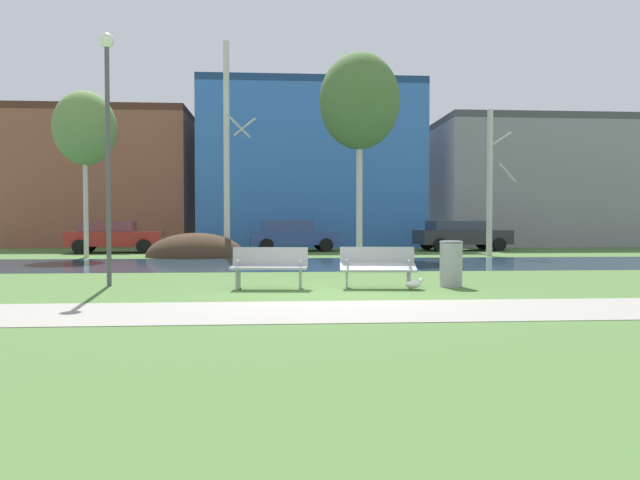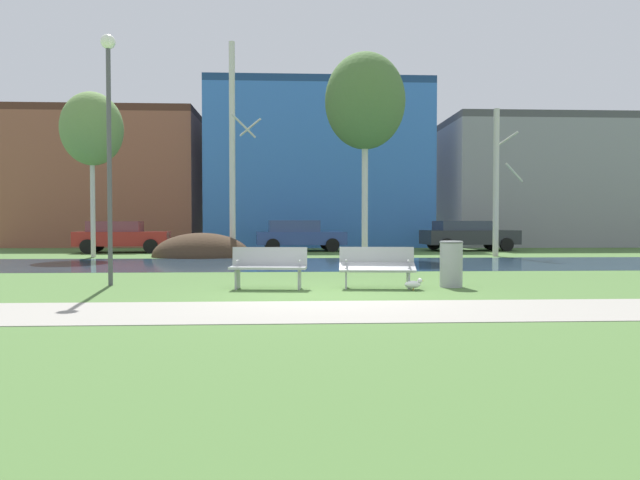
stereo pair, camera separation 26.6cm
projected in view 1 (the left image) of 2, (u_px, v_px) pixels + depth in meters
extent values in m
plane|color=#476B33|center=(305.00, 261.00, 21.26)|extent=(120.00, 120.00, 0.00)
cube|color=gray|center=(339.00, 311.00, 9.26)|extent=(60.00, 2.29, 0.01)
cube|color=#284256|center=(307.00, 264.00, 19.68)|extent=(80.00, 6.26, 0.01)
ellipsoid|color=#423021|center=(196.00, 257.00, 23.61)|extent=(3.97, 2.69, 1.94)
cube|color=#9EA0A3|center=(269.00, 268.00, 12.26)|extent=(1.64, 0.63, 0.05)
cube|color=#9EA0A3|center=(270.00, 257.00, 12.53)|extent=(1.60, 0.24, 0.40)
cube|color=#9EA0A3|center=(238.00, 278.00, 12.34)|extent=(0.08, 0.43, 0.45)
cube|color=#9EA0A3|center=(300.00, 278.00, 12.31)|extent=(0.08, 0.43, 0.45)
cylinder|color=#9EA0A3|center=(238.00, 261.00, 12.29)|extent=(0.07, 0.28, 0.04)
cylinder|color=#9EA0A3|center=(300.00, 261.00, 12.26)|extent=(0.07, 0.28, 0.04)
cube|color=#9EA0A3|center=(378.00, 267.00, 12.42)|extent=(1.64, 0.63, 0.18)
cube|color=#9EA0A3|center=(377.00, 256.00, 12.69)|extent=(1.60, 0.24, 0.40)
cube|color=#9EA0A3|center=(347.00, 278.00, 12.50)|extent=(0.08, 0.43, 0.45)
cube|color=#9EA0A3|center=(409.00, 278.00, 12.47)|extent=(0.08, 0.43, 0.45)
cylinder|color=#9EA0A3|center=(347.00, 261.00, 12.45)|extent=(0.07, 0.28, 0.04)
cylinder|color=#9EA0A3|center=(409.00, 261.00, 12.42)|extent=(0.07, 0.28, 0.04)
cylinder|color=#999B9E|center=(451.00, 264.00, 12.75)|extent=(0.48, 0.48, 1.00)
torus|color=#5B5D5E|center=(451.00, 242.00, 12.74)|extent=(0.51, 0.51, 0.04)
ellipsoid|color=white|center=(413.00, 284.00, 12.13)|extent=(0.33, 0.15, 0.15)
sphere|color=white|center=(421.00, 281.00, 12.14)|extent=(0.11, 0.11, 0.11)
cone|color=gold|center=(423.00, 281.00, 12.14)|extent=(0.06, 0.03, 0.03)
cylinder|color=gold|center=(414.00, 288.00, 12.10)|extent=(0.01, 0.01, 0.10)
cylinder|color=gold|center=(414.00, 288.00, 12.16)|extent=(0.01, 0.01, 0.10)
cylinder|color=#4C4C51|center=(108.00, 167.00, 12.87)|extent=(0.10, 0.10, 5.21)
sphere|color=white|center=(107.00, 40.00, 12.79)|extent=(0.32, 0.32, 0.32)
cylinder|color=beige|center=(85.00, 175.00, 23.27)|extent=(0.19, 0.19, 6.57)
ellipsoid|color=#668947|center=(85.00, 128.00, 23.22)|extent=(2.43, 2.43, 2.92)
cylinder|color=beige|center=(227.00, 149.00, 24.01)|extent=(0.24, 0.24, 8.76)
cylinder|color=beige|center=(244.00, 127.00, 24.51)|extent=(1.00, 1.41, 0.56)
cylinder|color=beige|center=(238.00, 126.00, 23.50)|extent=(0.97, 0.95, 0.86)
cylinder|color=beige|center=(359.00, 157.00, 24.06)|extent=(0.25, 0.25, 8.13)
ellipsoid|color=#4C7038|center=(360.00, 101.00, 23.99)|extent=(3.28, 3.28, 3.93)
cylinder|color=beige|center=(490.00, 183.00, 24.13)|extent=(0.23, 0.23, 6.02)
cylinder|color=beige|center=(499.00, 141.00, 24.47)|extent=(0.73, 1.01, 0.60)
cylinder|color=beige|center=(508.00, 173.00, 23.60)|extent=(1.11, 1.08, 0.68)
cube|color=maroon|center=(116.00, 239.00, 26.84)|extent=(4.26, 2.14, 0.64)
cube|color=brown|center=(108.00, 226.00, 26.77)|extent=(2.44, 1.77, 0.47)
cylinder|color=black|center=(149.00, 245.00, 27.94)|extent=(0.66, 0.28, 0.64)
cylinder|color=black|center=(144.00, 246.00, 26.19)|extent=(0.66, 0.28, 0.64)
cylinder|color=black|center=(89.00, 245.00, 27.51)|extent=(0.66, 0.28, 0.64)
cylinder|color=black|center=(80.00, 247.00, 25.76)|extent=(0.66, 0.28, 0.64)
cube|color=#2D4793|center=(294.00, 238.00, 28.30)|extent=(4.39, 2.15, 0.61)
cube|color=#32457F|center=(287.00, 226.00, 28.23)|extent=(2.51, 1.77, 0.55)
cylinder|color=black|center=(320.00, 244.00, 29.41)|extent=(0.66, 0.28, 0.64)
cylinder|color=black|center=(326.00, 245.00, 27.66)|extent=(0.66, 0.28, 0.64)
cylinder|color=black|center=(264.00, 244.00, 28.96)|extent=(0.66, 0.28, 0.64)
cylinder|color=black|center=(267.00, 245.00, 27.21)|extent=(0.66, 0.28, 0.64)
cube|color=#282B30|center=(462.00, 237.00, 28.94)|extent=(4.67, 2.28, 0.68)
cube|color=#2F3648|center=(455.00, 226.00, 28.87)|extent=(2.67, 1.87, 0.46)
cylinder|color=black|center=(482.00, 243.00, 30.12)|extent=(0.66, 0.28, 0.64)
cylinder|color=black|center=(499.00, 245.00, 28.27)|extent=(0.66, 0.28, 0.64)
cylinder|color=black|center=(427.00, 243.00, 29.64)|extent=(0.66, 0.28, 0.64)
cylinder|color=black|center=(440.00, 245.00, 27.79)|extent=(0.66, 0.28, 0.64)
cube|color=brown|center=(102.00, 183.00, 34.71)|extent=(10.54, 6.56, 7.43)
cube|color=#4E2C21|center=(101.00, 116.00, 34.59)|extent=(10.54, 6.56, 0.40)
cube|color=#3870C6|center=(310.00, 171.00, 35.37)|extent=(12.61, 7.69, 8.93)
cube|color=navy|center=(310.00, 93.00, 35.22)|extent=(12.61, 7.69, 0.40)
cube|color=gray|center=(544.00, 187.00, 36.15)|extent=(13.69, 7.91, 7.07)
cube|color=#48484B|center=(545.00, 126.00, 36.03)|extent=(13.69, 7.91, 0.40)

